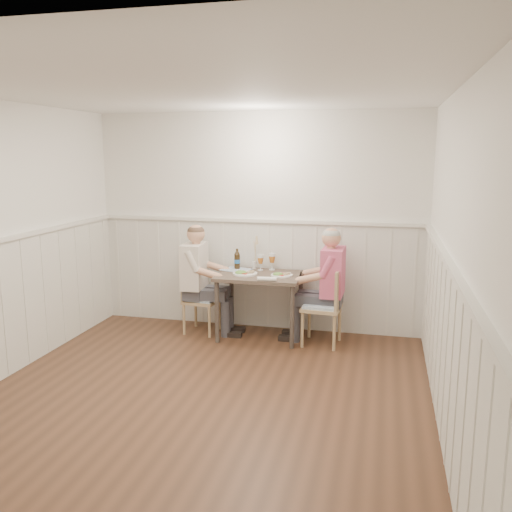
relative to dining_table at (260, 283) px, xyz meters
The scene contains 16 objects.
ground_plane 1.96m from the dining_table, 94.04° to the right, with size 4.50×4.50×0.00m, color #462C1D.
room_shell 2.04m from the dining_table, 94.04° to the right, with size 4.04×4.54×2.60m.
wainscot 1.16m from the dining_table, 96.43° to the right, with size 4.00×4.49×1.34m.
dining_table is the anchor object (origin of this frame).
chair_right 0.80m from the dining_table, ahead, with size 0.44×0.44×0.87m.
chair_left 0.79m from the dining_table, behind, with size 0.41×0.41×0.81m.
man_in_pink 0.80m from the dining_table, ahead, with size 0.62×0.43×1.33m.
diner_cream 0.76m from the dining_table, behind, with size 0.62×0.43×1.32m.
plate_man 0.28m from the dining_table, ahead, with size 0.25×0.25×0.06m.
plate_diner 0.22m from the dining_table, 161.85° to the right, with size 0.28×0.28×0.07m.
beer_glass_a 0.36m from the dining_table, 72.50° to the left, with size 0.08×0.08×0.20m.
beer_glass_b 0.31m from the dining_table, 101.72° to the left, with size 0.07×0.07×0.19m.
beer_bottle 0.45m from the dining_table, 147.27° to the left, with size 0.07×0.07×0.25m.
rolled_napkin 0.36m from the dining_table, 64.46° to the right, with size 0.21×0.07×0.05m.
grass_vase 0.43m from the dining_table, 115.90° to the left, with size 0.05×0.05×0.42m.
gingham_mat 0.39m from the dining_table, 153.07° to the left, with size 0.39×0.35×0.01m.
Camera 1 is at (1.50, -4.07, 2.11)m, focal length 38.00 mm.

